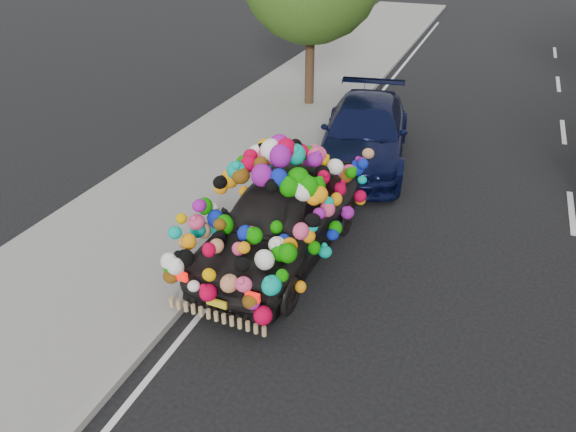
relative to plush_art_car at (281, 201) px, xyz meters
name	(u,v)px	position (x,y,z in m)	size (l,w,h in m)	color
ground	(336,317)	(1.46, -1.34, -1.11)	(100.00, 100.00, 0.00)	black
sidewalk	(108,258)	(-2.84, -1.34, -1.05)	(4.00, 60.00, 0.12)	gray
kerb	(203,281)	(-0.89, -1.34, -1.04)	(0.15, 60.00, 0.13)	gray
plush_art_car	(281,201)	(0.00, 0.00, 0.00)	(2.40, 4.75, 2.16)	black
navy_sedan	(365,133)	(0.31, 4.70, -0.38)	(2.03, 4.99, 1.45)	black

